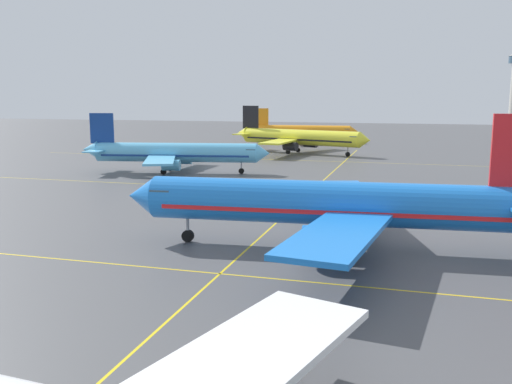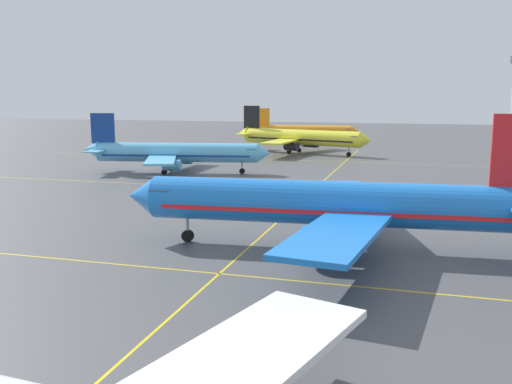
{
  "view_description": "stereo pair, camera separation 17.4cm",
  "coord_description": "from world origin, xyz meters",
  "px_view_note": "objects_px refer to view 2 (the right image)",
  "views": [
    {
      "loc": [
        14.27,
        -1.79,
        13.79
      ],
      "look_at": [
        -1.19,
        52.37,
        4.09
      ],
      "focal_mm": 38.8,
      "sensor_mm": 36.0,
      "label": 1
    },
    {
      "loc": [
        14.43,
        -1.74,
        13.79
      ],
      "look_at": [
        -1.19,
        52.37,
        4.09
      ],
      "focal_mm": 38.8,
      "sensor_mm": 36.0,
      "label": 2
    }
  ],
  "objects_px": {
    "airliner_second_row": "(338,204)",
    "airliner_far_right_stand": "(303,131)",
    "airliner_third_row": "(174,153)",
    "airliner_far_left_stand": "(299,137)"
  },
  "relations": [
    {
      "from": "airliner_far_right_stand",
      "to": "airliner_far_left_stand",
      "type": "bearing_deg",
      "value": -80.44
    },
    {
      "from": "airliner_third_row",
      "to": "airliner_far_right_stand",
      "type": "height_order",
      "value": "airliner_third_row"
    },
    {
      "from": "airliner_second_row",
      "to": "airliner_far_left_stand",
      "type": "bearing_deg",
      "value": 103.94
    },
    {
      "from": "airliner_second_row",
      "to": "airliner_third_row",
      "type": "relative_size",
      "value": 1.15
    },
    {
      "from": "airliner_second_row",
      "to": "airliner_far_right_stand",
      "type": "height_order",
      "value": "airliner_second_row"
    },
    {
      "from": "airliner_far_right_stand",
      "to": "airliner_third_row",
      "type": "bearing_deg",
      "value": -96.99
    },
    {
      "from": "airliner_far_left_stand",
      "to": "airliner_second_row",
      "type": "bearing_deg",
      "value": -76.06
    },
    {
      "from": "airliner_second_row",
      "to": "airliner_far_right_stand",
      "type": "bearing_deg",
      "value": 102.72
    },
    {
      "from": "airliner_third_row",
      "to": "airliner_far_right_stand",
      "type": "bearing_deg",
      "value": 83.01
    },
    {
      "from": "airliner_third_row",
      "to": "airliner_far_left_stand",
      "type": "distance_m",
      "value": 43.81
    }
  ]
}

